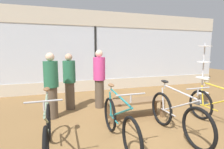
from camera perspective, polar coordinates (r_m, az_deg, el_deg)
ground_plane at (r=3.78m, az=9.12°, el=-18.20°), size 24.00×24.00×0.00m
shop_back_wall at (r=7.14m, az=-5.46°, el=7.75°), size 12.00×0.08×3.20m
bicycle_far_left at (r=3.05m, az=-20.31°, el=-17.14°), size 0.46×1.76×1.03m
bicycle_left at (r=3.21m, az=2.24°, el=-15.44°), size 0.46×1.77×1.03m
bicycle_right at (r=3.70m, az=20.40°, el=-12.47°), size 0.46×1.79×1.05m
bicycle_far_right at (r=4.44m, az=31.66°, el=-9.88°), size 0.46×1.76×1.04m
accessory_rack at (r=6.06m, az=27.43°, el=-1.41°), size 0.48×0.48×1.88m
display_bench at (r=4.39m, az=7.73°, el=-9.25°), size 1.40×0.44×0.45m
customer_near_rack at (r=5.01m, az=-13.72°, el=-1.94°), size 0.38×0.38×1.57m
customer_by_window at (r=5.00m, az=-4.18°, el=-1.06°), size 0.37×0.37×1.67m
customer_mid_floor at (r=4.44m, az=-19.20°, el=-3.14°), size 0.47×0.47×1.60m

